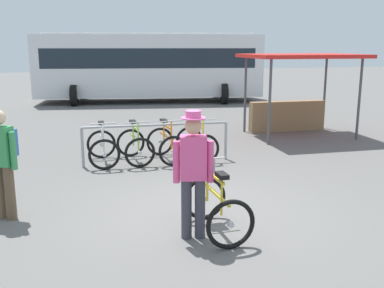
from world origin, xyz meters
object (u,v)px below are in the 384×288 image
at_px(racked_bike_white, 103,147).
at_px(person_with_featured_bike, 193,170).
at_px(racked_bike_yellow, 197,143).
at_px(bus_distant, 150,63).
at_px(racked_bike_orange, 166,144).
at_px(racked_bike_lime, 135,146).
at_px(pedestrian_with_backpack, 3,157).
at_px(featured_bicycle, 214,197).
at_px(market_stall, 295,86).

bearing_deg(racked_bike_white, person_with_featured_bike, -79.39).
distance_m(racked_bike_yellow, bus_distant, 10.86).
height_order(racked_bike_orange, bus_distant, bus_distant).
bearing_deg(racked_bike_lime, person_with_featured_bike, -88.81).
relative_size(racked_bike_lime, pedestrian_with_backpack, 0.69).
distance_m(racked_bike_white, person_with_featured_bike, 4.30).
height_order(racked_bike_white, racked_bike_lime, same).
xyz_separation_m(racked_bike_white, bus_distant, (3.18, 10.56, 1.37)).
bearing_deg(racked_bike_yellow, pedestrian_with_backpack, -145.78).
xyz_separation_m(featured_bicycle, person_with_featured_bike, (-0.35, -0.18, 0.46)).
xyz_separation_m(featured_bicycle, market_stall, (4.56, 5.89, 0.91)).
xyz_separation_m(person_with_featured_bike, market_stall, (4.91, 6.07, 0.45)).
height_order(racked_bike_orange, market_stall, market_stall).
height_order(featured_bicycle, pedestrian_with_backpack, pedestrian_with_backpack).
xyz_separation_m(racked_bike_white, person_with_featured_bike, (0.78, -4.18, 0.58)).
bearing_deg(racked_bike_white, racked_bike_yellow, -4.30).
relative_size(person_with_featured_bike, bus_distant, 0.17).
bearing_deg(person_with_featured_bike, featured_bicycle, 27.11).
relative_size(person_with_featured_bike, market_stall, 0.53).
height_order(racked_bike_yellow, pedestrian_with_backpack, pedestrian_with_backpack).
distance_m(racked_bike_white, market_stall, 6.09).
bearing_deg(bus_distant, racked_bike_yellow, -95.80).
bearing_deg(racked_bike_orange, racked_bike_lime, 175.70).
bearing_deg(racked_bike_white, racked_bike_orange, -4.30).
height_order(racked_bike_white, racked_bike_orange, same).
relative_size(racked_bike_white, bus_distant, 0.11).
distance_m(racked_bike_lime, person_with_featured_bike, 4.17).
bearing_deg(racked_bike_lime, racked_bike_white, 175.70).
bearing_deg(person_with_featured_bike, racked_bike_lime, 91.19).
relative_size(bus_distant, market_stall, 3.19).
bearing_deg(person_with_featured_bike, pedestrian_with_backpack, 149.23).
relative_size(racked_bike_orange, bus_distant, 0.11).
bearing_deg(market_stall, racked_bike_yellow, -150.47).
relative_size(racked_bike_yellow, person_with_featured_bike, 0.65).
distance_m(pedestrian_with_backpack, market_stall, 8.70).
bearing_deg(featured_bicycle, pedestrian_with_backpack, 155.41).
xyz_separation_m(racked_bike_yellow, pedestrian_with_backpack, (-3.77, -2.56, 0.57)).
relative_size(racked_bike_white, person_with_featured_bike, 0.65).
bearing_deg(racked_bike_orange, pedestrian_with_backpack, -139.58).
bearing_deg(racked_bike_lime, market_stall, 21.17).
bearing_deg(racked_bike_orange, racked_bike_yellow, -4.30).
height_order(pedestrian_with_backpack, bus_distant, bus_distant).
height_order(featured_bicycle, bus_distant, bus_distant).
xyz_separation_m(racked_bike_orange, market_stall, (4.30, 1.99, 1.03)).
height_order(racked_bike_white, racked_bike_yellow, same).
relative_size(featured_bicycle, person_with_featured_bike, 0.70).
xyz_separation_m(featured_bicycle, pedestrian_with_backpack, (-2.81, 1.28, 0.45)).
height_order(person_with_featured_bike, bus_distant, bus_distant).
height_order(racked_bike_lime, racked_bike_orange, same).
distance_m(racked_bike_white, featured_bicycle, 4.16).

